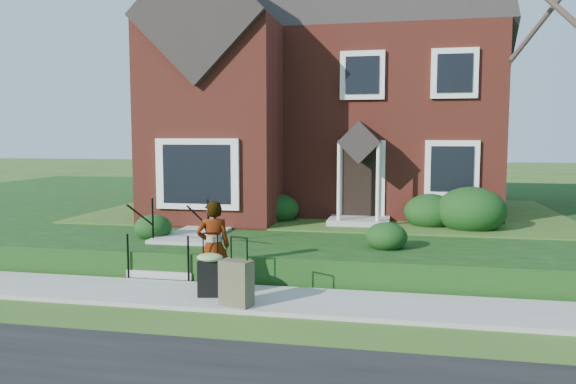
% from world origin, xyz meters
% --- Properties ---
extents(ground, '(120.00, 120.00, 0.00)m').
position_xyz_m(ground, '(0.00, 0.00, 0.00)').
color(ground, '#2D5119').
rests_on(ground, ground).
extents(sidewalk, '(60.00, 1.60, 0.08)m').
position_xyz_m(sidewalk, '(0.00, 0.00, 0.04)').
color(sidewalk, '#9E9B93').
rests_on(sidewalk, ground).
extents(terrace, '(44.00, 20.00, 0.60)m').
position_xyz_m(terrace, '(4.00, 10.90, 0.30)').
color(terrace, '#13350E').
rests_on(terrace, ground).
extents(walkway, '(1.20, 6.00, 0.06)m').
position_xyz_m(walkway, '(-2.50, 5.00, 0.63)').
color(walkway, '#9E9B93').
rests_on(walkway, terrace).
extents(main_house, '(10.40, 10.20, 9.40)m').
position_xyz_m(main_house, '(-0.21, 9.61, 5.26)').
color(main_house, maroon).
rests_on(main_house, terrace).
extents(front_steps, '(1.40, 2.02, 1.50)m').
position_xyz_m(front_steps, '(-2.50, 1.84, 0.47)').
color(front_steps, '#9E9B93').
rests_on(front_steps, ground).
extents(foundation_shrubs, '(9.94, 4.39, 1.21)m').
position_xyz_m(foundation_shrubs, '(0.96, 5.13, 1.11)').
color(foundation_shrubs, black).
rests_on(foundation_shrubs, terrace).
extents(woman, '(0.73, 0.62, 1.70)m').
position_xyz_m(woman, '(-1.09, 0.17, 0.93)').
color(woman, '#999999').
rests_on(woman, sidewalk).
extents(suitcase_black, '(0.54, 0.47, 1.15)m').
position_xyz_m(suitcase_black, '(-1.06, -0.12, 0.53)').
color(suitcase_black, black).
rests_on(suitcase_black, sidewalk).
extents(suitcase_olive, '(0.61, 0.45, 1.17)m').
position_xyz_m(suitcase_olive, '(-0.43, -0.56, 0.47)').
color(suitcase_olive, '#4F4E35').
rests_on(suitcase_olive, sidewalk).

